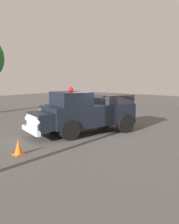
# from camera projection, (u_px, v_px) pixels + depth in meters

# --- Properties ---
(ground_plane) EXTENTS (60.00, 60.00, 0.00)m
(ground_plane) POSITION_uv_depth(u_px,v_px,m) (97.00, 134.00, 14.56)
(ground_plane) COLOR #514F4C
(vintage_fire_truck) EXTENTS (6.33, 3.98, 2.59)m
(vintage_fire_truck) POSITION_uv_depth(u_px,v_px,m) (86.00, 112.00, 14.70)
(vintage_fire_truck) COLOR black
(vintage_fire_truck) RESTS_ON ground
(classic_hot_rod) EXTENTS (4.65, 2.72, 1.46)m
(classic_hot_rod) POSITION_uv_depth(u_px,v_px,m) (70.00, 107.00, 20.62)
(classic_hot_rod) COLOR black
(classic_hot_rod) RESTS_ON ground
(lawn_chair_near_truck) EXTENTS (0.58, 0.59, 1.02)m
(lawn_chair_near_truck) POSITION_uv_depth(u_px,v_px,m) (43.00, 115.00, 17.60)
(lawn_chair_near_truck) COLOR #B7BABF
(lawn_chair_near_truck) RESTS_ON ground
(lawn_chair_by_car) EXTENTS (0.67, 0.67, 1.02)m
(lawn_chair_by_car) POSITION_uv_depth(u_px,v_px,m) (100.00, 107.00, 22.62)
(lawn_chair_by_car) COLOR #B7BABF
(lawn_chair_by_car) RESTS_ON ground
(spectator_seated) EXTENTS (0.59, 0.47, 1.29)m
(spectator_seated) POSITION_uv_depth(u_px,v_px,m) (45.00, 113.00, 17.70)
(spectator_seated) COLOR #383842
(spectator_seated) RESTS_ON ground
(traffic_cone) EXTENTS (0.40, 0.40, 0.64)m
(traffic_cone) POSITION_uv_depth(u_px,v_px,m) (18.00, 147.00, 10.75)
(traffic_cone) COLOR orange
(traffic_cone) RESTS_ON ground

